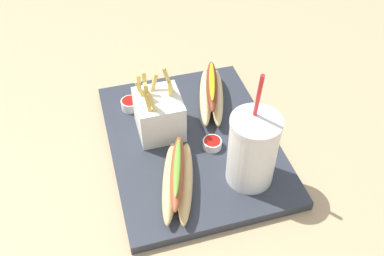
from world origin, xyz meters
The scene contains 9 objects.
ground_plane centered at (0.00, 0.00, -0.01)m, with size 2.40×2.40×0.02m, color tan.
food_tray centered at (0.00, 0.00, 0.01)m, with size 0.42×0.33×0.02m, color #2D333D.
soda_cup centered at (-0.12, -0.07, 0.09)m, with size 0.09×0.09×0.24m.
fries_basket centered at (0.04, 0.06, 0.06)m, with size 0.10×0.09×0.16m.
hot_dog_1 centered at (0.09, -0.07, 0.05)m, with size 0.19×0.10×0.07m.
hot_dog_2 centered at (-0.11, 0.06, 0.04)m, with size 0.19×0.11×0.06m.
ketchup_cup_1 centered at (-0.07, -0.12, 0.03)m, with size 0.04×0.04×0.02m.
ketchup_cup_2 centered at (0.13, 0.10, 0.03)m, with size 0.04×0.04×0.02m.
ketchup_cup_3 centered at (-0.03, -0.03, 0.03)m, with size 0.04×0.04×0.02m.
Camera 1 is at (-0.58, 0.17, 0.64)m, focal length 40.13 mm.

